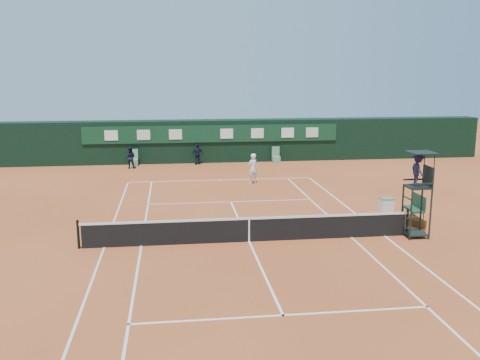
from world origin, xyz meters
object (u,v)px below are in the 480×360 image
object	(u,v)px
tennis_net	(249,229)
player	(253,169)
player_bench	(416,206)
umpire_chair	(418,176)
cooler	(386,204)

from	to	relation	value
tennis_net	player	bearing A→B (deg)	80.57
tennis_net	player_bench	size ratio (longest dim) A/B	10.75
player_bench	umpire_chair	bearing A→B (deg)	-115.91
tennis_net	cooler	xyz separation A→B (m)	(7.06, 3.68, -0.18)
tennis_net	cooler	distance (m)	7.96
umpire_chair	player_bench	size ratio (longest dim) A/B	2.85
tennis_net	player	xyz separation A→B (m)	(1.78, 10.70, 0.38)
cooler	umpire_chair	bearing A→B (deg)	-96.27
player_bench	cooler	world-z (taller)	player_bench
tennis_net	player	size ratio (longest dim) A/B	7.29
umpire_chair	player	bearing A→B (deg)	113.97
tennis_net	player_bench	xyz separation A→B (m)	(7.83, 2.25, 0.09)
player_bench	player	size ratio (longest dim) A/B	0.68
tennis_net	cooler	bearing A→B (deg)	27.53
player_bench	player	distance (m)	10.40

